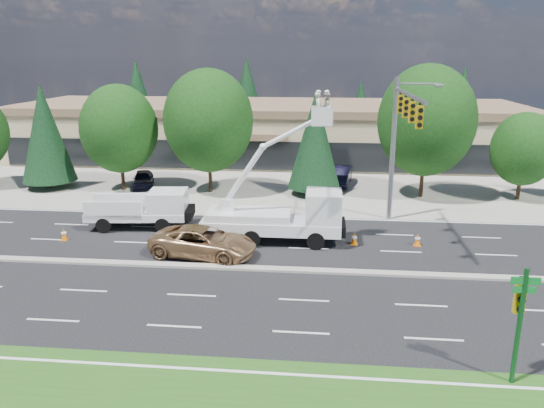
# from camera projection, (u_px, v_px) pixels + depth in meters

# --- Properties ---
(ground) EXTENTS (140.00, 140.00, 0.00)m
(ground) POSITION_uv_depth(u_px,v_px,m) (207.00, 268.00, 26.61)
(ground) COLOR black
(ground) RESTS_ON ground
(concrete_apron) EXTENTS (140.00, 22.00, 0.01)m
(concrete_apron) POSITION_uv_depth(u_px,v_px,m) (257.00, 178.00, 45.75)
(concrete_apron) COLOR gray
(concrete_apron) RESTS_ON ground
(road_median) EXTENTS (120.00, 0.55, 0.12)m
(road_median) POSITION_uv_depth(u_px,v_px,m) (207.00, 266.00, 26.59)
(road_median) COLOR gray
(road_median) RESTS_ON ground
(strip_mall) EXTENTS (50.40, 15.40, 5.50)m
(strip_mall) POSITION_uv_depth(u_px,v_px,m) (269.00, 129.00, 54.52)
(strip_mall) COLOR tan
(strip_mall) RESTS_ON ground
(tree_front_b) EXTENTS (4.16, 4.16, 8.20)m
(tree_front_b) POSITION_uv_depth(u_px,v_px,m) (45.00, 133.00, 41.28)
(tree_front_b) COLOR #332114
(tree_front_b) RESTS_ON ground
(tree_front_c) EXTENTS (5.91, 5.91, 8.20)m
(tree_front_c) POSITION_uv_depth(u_px,v_px,m) (119.00, 129.00, 40.60)
(tree_front_c) COLOR #332114
(tree_front_c) RESTS_ON ground
(tree_front_d) EXTENTS (6.76, 6.76, 9.38)m
(tree_front_d) POSITION_uv_depth(u_px,v_px,m) (208.00, 121.00, 39.75)
(tree_front_d) COLOR #332114
(tree_front_d) RESTS_ON ground
(tree_front_e) EXTENTS (3.95, 3.95, 7.79)m
(tree_front_e) POSITION_uv_depth(u_px,v_px,m) (315.00, 140.00, 39.35)
(tree_front_e) COLOR #332114
(tree_front_e) RESTS_ON ground
(tree_front_f) EXTENTS (7.02, 7.02, 9.74)m
(tree_front_f) POSITION_uv_depth(u_px,v_px,m) (426.00, 121.00, 38.17)
(tree_front_f) COLOR #332114
(tree_front_f) RESTS_ON ground
(tree_front_g) EXTENTS (4.62, 4.62, 6.41)m
(tree_front_g) POSITION_uv_depth(u_px,v_px,m) (524.00, 149.00, 38.04)
(tree_front_g) COLOR #332114
(tree_front_g) RESTS_ON ground
(tree_back_a) EXTENTS (4.93, 4.93, 9.72)m
(tree_back_a) POSITION_uv_depth(u_px,v_px,m) (138.00, 96.00, 67.09)
(tree_back_a) COLOR #332114
(tree_back_a) RESTS_ON ground
(tree_back_b) EXTENTS (5.07, 5.07, 10.00)m
(tree_back_b) POSITION_uv_depth(u_px,v_px,m) (247.00, 95.00, 65.72)
(tree_back_b) COLOR #332114
(tree_back_b) RESTS_ON ground
(tree_back_c) EXTENTS (3.72, 3.72, 7.34)m
(tree_back_c) POSITION_uv_depth(u_px,v_px,m) (360.00, 108.00, 64.78)
(tree_back_c) COLOR #332114
(tree_back_c) RESTS_ON ground
(tree_back_d) EXTENTS (4.56, 4.56, 8.98)m
(tree_back_d) POSITION_uv_depth(u_px,v_px,m) (462.00, 102.00, 63.40)
(tree_back_d) COLOR #332114
(tree_back_d) RESTS_ON ground
(signal_mast) EXTENTS (2.76, 10.16, 9.00)m
(signal_mast) POSITION_uv_depth(u_px,v_px,m) (399.00, 130.00, 30.74)
(signal_mast) COLOR gray
(signal_mast) RESTS_ON ground
(street_sign_pole) EXTENTS (0.90, 0.44, 4.00)m
(street_sign_pole) POSITION_uv_depth(u_px,v_px,m) (520.00, 313.00, 16.76)
(street_sign_pole) COLOR #0D3C1A
(street_sign_pole) RESTS_ON ground
(utility_pickup) EXTENTS (6.25, 2.89, 2.32)m
(utility_pickup) POSITION_uv_depth(u_px,v_px,m) (145.00, 212.00, 32.54)
(utility_pickup) COLOR white
(utility_pickup) RESTS_ON ground
(bucket_truck) EXTENTS (8.12, 2.57, 8.52)m
(bucket_truck) POSITION_uv_depth(u_px,v_px,m) (286.00, 211.00, 29.78)
(bucket_truck) COLOR white
(bucket_truck) RESTS_ON ground
(traffic_cone_a) EXTENTS (0.40, 0.40, 0.70)m
(traffic_cone_a) POSITION_uv_depth(u_px,v_px,m) (64.00, 234.00, 30.46)
(traffic_cone_a) COLOR orange
(traffic_cone_a) RESTS_ON ground
(traffic_cone_b) EXTENTS (0.40, 0.40, 0.70)m
(traffic_cone_b) POSITION_uv_depth(u_px,v_px,m) (177.00, 237.00, 30.02)
(traffic_cone_b) COLOR orange
(traffic_cone_b) RESTS_ON ground
(traffic_cone_c) EXTENTS (0.40, 0.40, 0.70)m
(traffic_cone_c) POSITION_uv_depth(u_px,v_px,m) (254.00, 238.00, 29.79)
(traffic_cone_c) COLOR orange
(traffic_cone_c) RESTS_ON ground
(traffic_cone_d) EXTENTS (0.40, 0.40, 0.70)m
(traffic_cone_d) POSITION_uv_depth(u_px,v_px,m) (354.00, 239.00, 29.74)
(traffic_cone_d) COLOR orange
(traffic_cone_d) RESTS_ON ground
(traffic_cone_e) EXTENTS (0.40, 0.40, 0.70)m
(traffic_cone_e) POSITION_uv_depth(u_px,v_px,m) (418.00, 240.00, 29.57)
(traffic_cone_e) COLOR orange
(traffic_cone_e) RESTS_ON ground
(minivan) EXTENTS (5.95, 3.48, 1.56)m
(minivan) POSITION_uv_depth(u_px,v_px,m) (203.00, 242.00, 27.95)
(minivan) COLOR #9B724B
(minivan) RESTS_ON ground
(parked_car_west) EXTENTS (2.55, 4.15, 1.32)m
(parked_car_west) POSITION_uv_depth(u_px,v_px,m) (143.00, 179.00, 42.57)
(parked_car_west) COLOR black
(parked_car_west) RESTS_ON ground
(parked_car_east) EXTENTS (2.23, 4.81, 1.53)m
(parked_car_east) POSITION_uv_depth(u_px,v_px,m) (340.00, 176.00, 43.17)
(parked_car_east) COLOR black
(parked_car_east) RESTS_ON ground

